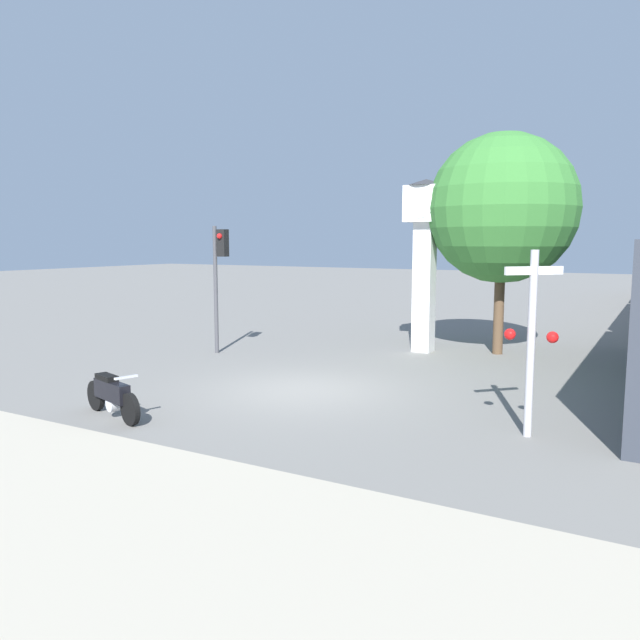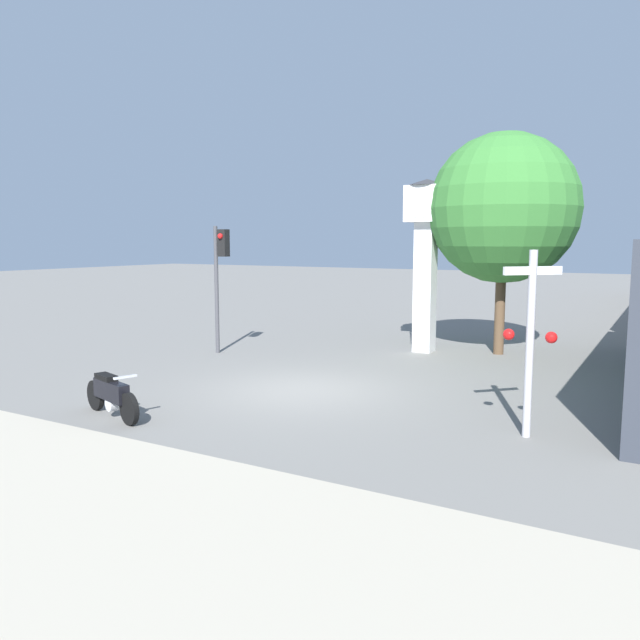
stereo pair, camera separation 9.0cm
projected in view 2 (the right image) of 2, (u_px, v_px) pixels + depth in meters
name	position (u px, v px, depth m)	size (l,w,h in m)	color
ground_plane	(304.00, 390.00, 14.19)	(120.00, 120.00, 0.00)	slate
motorcycle	(111.00, 395.00, 11.98)	(2.00, 0.75, 0.91)	black
clock_tower	(426.00, 239.00, 18.79)	(1.29, 1.29, 5.22)	white
traffic_light	(220.00, 266.00, 18.57)	(0.50, 0.35, 3.82)	#47474C
railroad_crossing_signal	(530.00, 336.00, 10.60)	(0.90, 0.82, 3.23)	#B7B7BC
street_tree	(503.00, 209.00, 18.24)	(4.39, 4.39, 6.53)	brown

